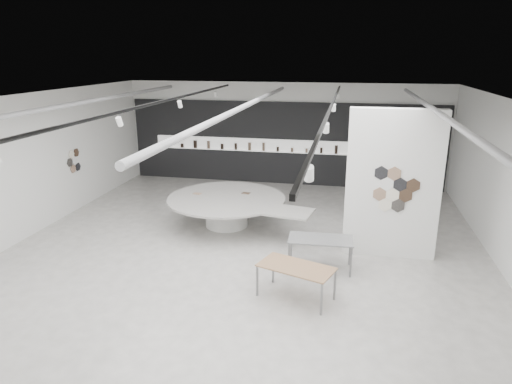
% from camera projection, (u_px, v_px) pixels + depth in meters
% --- Properties ---
extents(room, '(12.02, 14.02, 3.82)m').
position_uv_depth(room, '(236.00, 176.00, 10.54)').
color(room, beige).
rests_on(room, ground).
extents(back_wall_display, '(11.80, 0.27, 3.10)m').
position_uv_depth(back_wall_display, '(281.00, 144.00, 17.20)').
color(back_wall_display, black).
rests_on(back_wall_display, ground).
extents(partition_column, '(2.20, 0.38, 3.60)m').
position_uv_depth(partition_column, '(393.00, 185.00, 10.87)').
color(partition_column, white).
rests_on(partition_column, ground).
extents(display_island, '(4.55, 3.92, 0.87)m').
position_uv_depth(display_island, '(228.00, 207.00, 13.08)').
color(display_island, white).
rests_on(display_island, ground).
extents(sample_table_wood, '(1.66, 1.21, 0.70)m').
position_uv_depth(sample_table_wood, '(296.00, 269.00, 9.15)').
color(sample_table_wood, '#976F4E').
rests_on(sample_table_wood, ground).
extents(sample_table_stone, '(1.49, 0.80, 0.75)m').
position_uv_depth(sample_table_stone, '(321.00, 241.00, 10.41)').
color(sample_table_stone, slate).
rests_on(sample_table_stone, ground).
extents(kitchen_counter, '(1.49, 0.61, 1.16)m').
position_uv_depth(kitchen_counter, '(381.00, 180.00, 16.42)').
color(kitchen_counter, white).
rests_on(kitchen_counter, ground).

